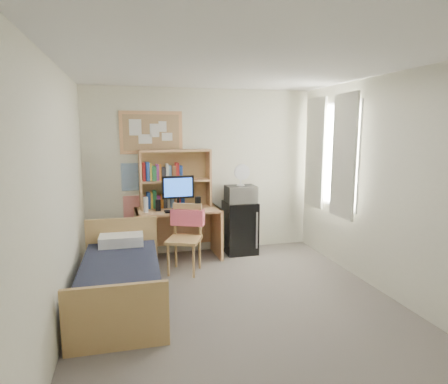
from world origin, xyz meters
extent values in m
cube|color=slate|center=(0.00, 0.00, -0.01)|extent=(3.60, 4.20, 0.02)
cube|color=white|center=(0.00, 0.00, 2.60)|extent=(3.60, 4.20, 0.02)
cube|color=white|center=(0.00, 2.10, 1.30)|extent=(3.60, 0.04, 2.60)
cube|color=white|center=(0.00, -2.10, 1.30)|extent=(3.60, 0.04, 2.60)
cube|color=white|center=(-1.80, 0.00, 1.30)|extent=(0.04, 4.20, 2.60)
cube|color=white|center=(1.80, 0.00, 1.30)|extent=(0.04, 4.20, 2.60)
cube|color=white|center=(1.75, 1.20, 1.60)|extent=(0.10, 1.40, 1.70)
cube|color=beige|center=(1.72, 0.80, 1.60)|extent=(0.04, 0.55, 1.70)
cube|color=beige|center=(1.72, 1.60, 1.60)|extent=(0.04, 0.55, 1.70)
cube|color=tan|center=(-0.78, 2.08, 1.92)|extent=(0.94, 0.03, 0.64)
cube|color=#275C9F|center=(-1.10, 2.09, 1.25)|extent=(0.30, 0.01, 0.42)
cube|color=red|center=(-1.10, 2.09, 0.78)|extent=(0.28, 0.01, 0.36)
cube|color=tan|center=(-0.44, 1.77, 0.39)|extent=(1.28, 0.68, 0.78)
cube|color=tan|center=(-0.44, 1.19, 0.47)|extent=(0.63, 0.63, 0.95)
cube|color=black|center=(0.56, 1.84, 0.41)|extent=(0.49, 0.49, 0.83)
cube|color=black|center=(-1.28, 0.38, 0.24)|extent=(0.92, 1.79, 0.49)
cube|color=tan|center=(-0.45, 1.92, 1.23)|extent=(1.09, 0.32, 0.88)
cube|color=black|center=(-0.44, 1.71, 1.04)|extent=(0.48, 0.06, 0.51)
cube|color=black|center=(-0.43, 1.57, 0.80)|extent=(0.45, 0.16, 0.02)
cube|color=black|center=(-0.74, 1.69, 0.87)|extent=(0.07, 0.07, 0.17)
cube|color=black|center=(-0.14, 1.72, 0.87)|extent=(0.08, 0.08, 0.18)
cylinder|color=white|center=(-0.92, 1.65, 0.90)|extent=(0.07, 0.07, 0.22)
cube|color=#ED5A71|center=(-0.36, 1.38, 0.73)|extent=(0.49, 0.32, 0.22)
cube|color=#BBBBC0|center=(0.56, 1.82, 0.96)|extent=(0.46, 0.35, 0.26)
cylinder|color=white|center=(0.56, 1.82, 1.25)|extent=(0.25, 0.25, 0.30)
cube|color=white|center=(-1.27, 1.13, 0.55)|extent=(0.56, 0.40, 0.13)
camera|label=1|loc=(-1.15, -3.75, 1.95)|focal=30.00mm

